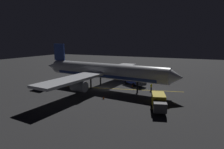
% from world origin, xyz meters
% --- Properties ---
extents(ground_plane, '(180.00, 180.00, 0.20)m').
position_xyz_m(ground_plane, '(0.00, 0.00, -0.10)').
color(ground_plane, '#303031').
extents(apron_guide_stripe, '(7.29, 27.88, 0.01)m').
position_xyz_m(apron_guide_stripe, '(-0.70, 4.00, 0.00)').
color(apron_guide_stripe, gold).
rests_on(apron_guide_stripe, ground_plane).
extents(airliner, '(36.71, 37.47, 10.61)m').
position_xyz_m(airliner, '(-0.05, -0.61, 4.09)').
color(airliner, white).
rests_on(airliner, ground_plane).
extents(baggage_truck, '(5.90, 3.58, 2.52)m').
position_xyz_m(baggage_truck, '(9.13, 14.80, 1.27)').
color(baggage_truck, gold).
rests_on(baggage_truck, ground_plane).
extents(catering_truck, '(5.05, 6.60, 2.32)m').
position_xyz_m(catering_truck, '(-6.04, 5.57, 1.22)').
color(catering_truck, navy).
rests_on(catering_truck, ground_plane).
extents(ground_crew_worker, '(0.40, 0.40, 1.74)m').
position_xyz_m(ground_crew_worker, '(-2.29, 10.92, 0.89)').
color(ground_crew_worker, black).
rests_on(ground_crew_worker, ground_plane).
extents(traffic_cone_near_left, '(0.50, 0.50, 0.55)m').
position_xyz_m(traffic_cone_near_left, '(-8.42, 8.10, 0.25)').
color(traffic_cone_near_left, '#EA590F').
rests_on(traffic_cone_near_left, ground_plane).
extents(traffic_cone_near_right, '(0.50, 0.50, 0.55)m').
position_xyz_m(traffic_cone_near_right, '(-3.86, 5.79, 0.25)').
color(traffic_cone_near_right, '#EA590F').
rests_on(traffic_cone_near_right, ground_plane).
extents(traffic_cone_under_wing, '(0.50, 0.50, 0.55)m').
position_xyz_m(traffic_cone_under_wing, '(7.96, 3.80, 0.25)').
color(traffic_cone_under_wing, '#EA590F').
rests_on(traffic_cone_under_wing, ground_plane).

